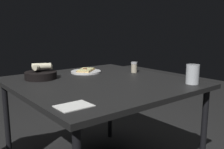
# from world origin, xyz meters

# --- Properties ---
(dining_table) EXTENTS (1.10, 1.15, 0.73)m
(dining_table) POSITION_xyz_m (0.00, 0.00, 0.68)
(dining_table) COLOR black
(dining_table) RESTS_ON ground
(pizza_plate) EXTENTS (0.24, 0.24, 0.04)m
(pizza_plate) POSITION_xyz_m (-0.09, -0.32, 0.75)
(pizza_plate) COLOR white
(pizza_plate) RESTS_ON dining_table
(bread_basket) EXTENTS (0.22, 0.22, 0.11)m
(bread_basket) POSITION_xyz_m (0.29, -0.31, 0.77)
(bread_basket) COLOR black
(bread_basket) RESTS_ON dining_table
(beer_glass) EXTENTS (0.08, 0.08, 0.13)m
(beer_glass) POSITION_xyz_m (-0.41, 0.45, 0.79)
(beer_glass) COLOR silver
(beer_glass) RESTS_ON dining_table
(pepper_shaker) EXTENTS (0.05, 0.05, 0.09)m
(pepper_shaker) POSITION_xyz_m (-0.40, -0.08, 0.77)
(pepper_shaker) COLOR #BFB299
(pepper_shaker) RESTS_ON dining_table
(napkin) EXTENTS (0.16, 0.12, 0.00)m
(napkin) POSITION_xyz_m (0.43, 0.39, 0.74)
(napkin) COLOR white
(napkin) RESTS_ON dining_table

